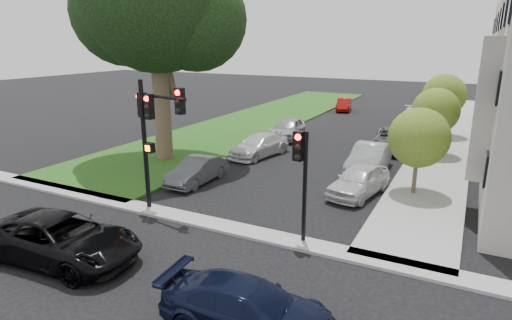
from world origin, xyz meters
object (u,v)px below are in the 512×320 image
at_px(small_tree_a, 419,138).
at_px(car_parked_5, 197,171).
at_px(traffic_signal_main, 152,123).
at_px(car_parked_9, 344,105).
at_px(car_parked_2, 392,139).
at_px(car_cross_far, 248,307).
at_px(small_tree_c, 444,95).
at_px(car_parked_6, 259,145).
at_px(car_cross_near, 61,239).
at_px(car_parked_0, 359,180).
at_px(traffic_signal_secondary, 301,166).
at_px(car_parked_4, 413,116).
at_px(car_parked_7, 289,128).
at_px(car_parked_1, 369,159).
at_px(small_tree_b, 436,111).

bearing_deg(small_tree_a, car_parked_5, -162.35).
distance_m(traffic_signal_main, car_parked_9, 30.31).
height_order(car_parked_2, car_parked_5, car_parked_2).
bearing_deg(car_parked_2, car_cross_far, -95.41).
bearing_deg(small_tree_c, car_parked_6, -130.65).
xyz_separation_m(small_tree_c, car_cross_near, (-9.56, -26.21, -2.37)).
xyz_separation_m(car_parked_0, car_parked_6, (-7.38, 4.17, -0.04)).
relative_size(small_tree_c, traffic_signal_secondary, 1.14).
bearing_deg(car_parked_5, car_parked_4, 71.54).
height_order(car_parked_0, car_parked_6, car_parked_0).
relative_size(car_parked_4, car_parked_6, 0.96).
height_order(car_parked_6, car_parked_9, car_parked_6).
height_order(car_parked_0, car_parked_5, car_parked_0).
bearing_deg(small_tree_a, small_tree_c, 90.00).
relative_size(small_tree_a, car_parked_9, 1.08).
height_order(small_tree_a, car_parked_7, small_tree_a).
bearing_deg(car_parked_2, car_parked_7, 173.96).
relative_size(car_cross_near, car_parked_7, 1.24).
xyz_separation_m(car_parked_1, car_parked_4, (0.11, 16.68, -0.14)).
bearing_deg(small_tree_a, car_parked_1, 136.57).
xyz_separation_m(small_tree_a, traffic_signal_secondary, (-2.99, -7.13, 0.12)).
distance_m(small_tree_b, car_parked_5, 15.26).
bearing_deg(traffic_signal_main, car_parked_4, 75.21).
distance_m(car_cross_far, car_parked_0, 11.10).
relative_size(car_parked_4, car_parked_7, 1.01).
bearing_deg(car_parked_6, car_parked_0, -17.87).
bearing_deg(small_tree_c, car_parked_9, 138.60).
bearing_deg(car_parked_1, car_cross_near, -115.45).
bearing_deg(car_parked_6, car_parked_2, 48.61).
bearing_deg(car_parked_9, car_parked_7, -101.80).
xyz_separation_m(traffic_signal_main, car_parked_6, (-0.15, 10.05, -3.17)).
distance_m(car_parked_0, car_parked_2, 9.61).
bearing_deg(car_parked_0, car_cross_far, -79.23).
relative_size(small_tree_c, car_parked_4, 1.05).
distance_m(car_parked_0, car_parked_1, 3.80).
height_order(small_tree_c, car_parked_1, small_tree_c).
xyz_separation_m(small_tree_b, traffic_signal_main, (-9.56, -15.03, 0.98)).
bearing_deg(small_tree_b, car_parked_4, 103.00).
xyz_separation_m(traffic_signal_secondary, car_parked_9, (-6.97, 30.18, -2.25)).
xyz_separation_m(traffic_signal_secondary, car_parked_2, (0.49, 15.53, -2.18)).
relative_size(traffic_signal_secondary, car_parked_7, 0.93).
bearing_deg(car_parked_2, car_parked_9, 111.16).
xyz_separation_m(car_parked_2, car_parked_6, (-7.21, -5.44, -0.03)).
bearing_deg(car_parked_6, car_parked_5, -82.54).
xyz_separation_m(small_tree_b, car_parked_5, (-10.15, -11.18, -2.21)).
relative_size(car_parked_1, car_parked_5, 1.21).
relative_size(car_parked_0, car_parked_6, 0.90).
height_order(small_tree_b, car_parked_6, small_tree_b).
distance_m(small_tree_b, small_tree_c, 6.33).
distance_m(car_parked_6, car_parked_9, 20.09).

